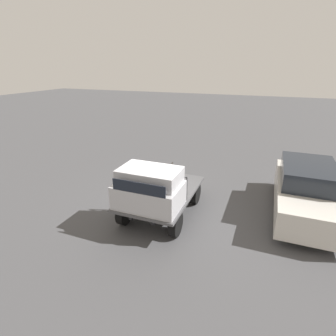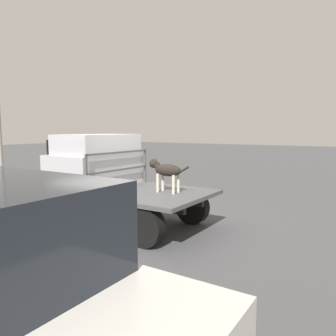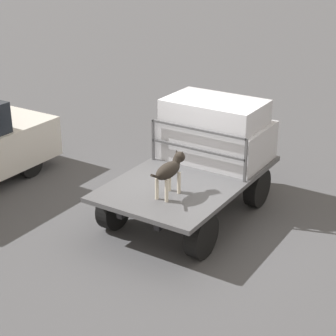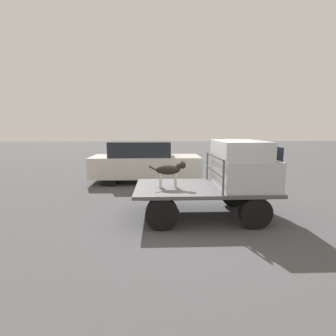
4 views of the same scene
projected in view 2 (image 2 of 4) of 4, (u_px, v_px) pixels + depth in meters
The scene contains 5 objects.
ground_plane at pixel (130, 225), 7.15m from camera, with size 80.00×80.00×0.00m, color #474749.
flatbed_truck at pixel (130, 199), 7.08m from camera, with size 3.46×2.06×0.81m.
truck_cab at pixel (96, 161), 7.53m from camera, with size 1.32×1.94×1.17m.
truck_headboard at pixel (119, 164), 7.15m from camera, with size 0.04×1.94×0.80m.
dog at pixel (165, 170), 6.66m from camera, with size 0.97×0.25×0.70m.
Camera 2 is at (-4.48, 5.38, 2.07)m, focal length 35.00 mm.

